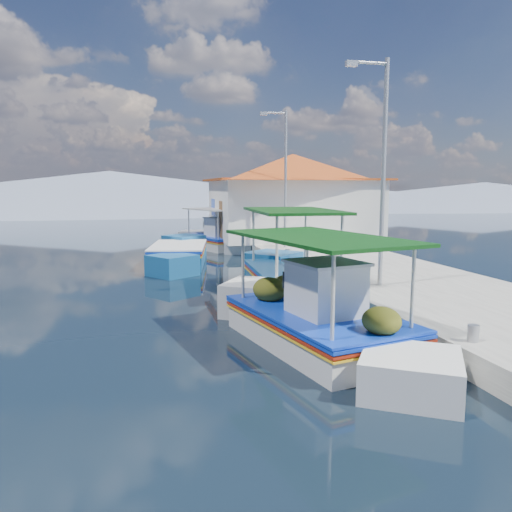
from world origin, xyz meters
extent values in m
plane|color=black|center=(0.00, 0.00, 0.00)|extent=(160.00, 160.00, 0.00)
cube|color=#ABAAA0|center=(5.90, 6.00, 0.25)|extent=(5.00, 44.00, 0.50)
cylinder|color=#A5A8AD|center=(3.80, -3.00, 0.65)|extent=(0.20, 0.20, 0.30)
cylinder|color=#A5A8AD|center=(3.80, 2.00, 0.65)|extent=(0.20, 0.20, 0.30)
cylinder|color=#A5A8AD|center=(3.80, 8.00, 0.65)|extent=(0.20, 0.20, 0.30)
cylinder|color=#A5A8AD|center=(3.80, 14.00, 0.65)|extent=(0.20, 0.20, 0.30)
cube|color=white|center=(1.61, -1.12, 0.21)|extent=(2.94, 4.50, 0.91)
cube|color=white|center=(2.20, 1.56, 0.32)|extent=(2.09, 2.09, 1.00)
cube|color=white|center=(1.04, -3.72, 0.21)|extent=(2.03, 2.03, 0.86)
cube|color=#0E35BA|center=(1.61, -1.12, 0.63)|extent=(3.03, 4.63, 0.06)
cube|color=#A1210D|center=(1.61, -1.12, 0.55)|extent=(3.03, 4.63, 0.05)
cube|color=yellow|center=(1.61, -1.12, 0.49)|extent=(3.03, 4.63, 0.04)
cube|color=#0E35BA|center=(1.61, -1.12, 0.70)|extent=(3.04, 4.60, 0.05)
cube|color=brown|center=(1.61, -1.12, 0.67)|extent=(2.76, 4.38, 0.05)
cube|color=white|center=(1.55, -1.40, 1.19)|extent=(1.40, 1.46, 1.05)
cube|color=silver|center=(1.55, -1.40, 1.74)|extent=(1.52, 1.58, 0.06)
cylinder|color=beige|center=(1.16, 0.76, 1.43)|extent=(0.07, 0.07, 1.53)
cylinder|color=beige|center=(2.80, 0.40, 1.43)|extent=(0.07, 0.07, 1.53)
cylinder|color=beige|center=(0.42, -2.64, 1.43)|extent=(0.07, 0.07, 1.53)
cylinder|color=beige|center=(2.06, -3.00, 1.43)|extent=(0.07, 0.07, 1.53)
cube|color=#0B390E|center=(1.61, -1.12, 2.20)|extent=(3.04, 4.52, 0.07)
ellipsoid|color=#434D14|center=(1.52, 0.27, 0.94)|extent=(0.73, 0.80, 0.54)
ellipsoid|color=#434D14|center=(2.28, 0.59, 0.90)|extent=(0.61, 0.67, 0.46)
ellipsoid|color=#434D14|center=(1.43, -2.84, 0.91)|extent=(0.65, 0.71, 0.49)
sphere|color=#E65D07|center=(2.67, -0.76, 1.38)|extent=(0.38, 0.38, 0.38)
cube|color=#165086|center=(2.57, 3.49, 0.24)|extent=(2.39, 4.15, 1.03)
cube|color=#165086|center=(2.42, 6.20, 0.37)|extent=(2.21, 2.21, 1.14)
cube|color=#165086|center=(2.71, 0.86, 0.24)|extent=(2.15, 2.15, 0.98)
cube|color=#0E35BA|center=(2.57, 3.49, 0.72)|extent=(2.46, 4.28, 0.07)
cube|color=#A1210D|center=(2.57, 3.49, 0.63)|extent=(2.46, 4.28, 0.05)
cube|color=yellow|center=(2.57, 3.49, 0.55)|extent=(2.46, 4.28, 0.04)
cube|color=#165086|center=(2.57, 3.49, 0.79)|extent=(2.48, 4.24, 0.05)
cube|color=brown|center=(2.57, 3.49, 0.76)|extent=(2.21, 4.06, 0.05)
cylinder|color=beige|center=(1.61, 5.13, 1.63)|extent=(0.08, 0.08, 1.74)
cylinder|color=beige|center=(3.34, 5.23, 1.63)|extent=(0.08, 0.08, 1.74)
cylinder|color=beige|center=(1.79, 1.74, 1.63)|extent=(0.08, 0.08, 1.74)
cylinder|color=beige|center=(3.53, 1.84, 1.63)|extent=(0.08, 0.08, 1.74)
cube|color=#0B390E|center=(2.57, 3.49, 2.50)|extent=(2.50, 4.16, 0.08)
cube|color=#165086|center=(-0.21, 10.13, 0.25)|extent=(2.68, 4.15, 1.07)
cube|color=#165086|center=(-0.66, 12.67, 0.38)|extent=(2.04, 2.04, 1.19)
cube|color=#165086|center=(0.22, 7.67, 0.25)|extent=(1.98, 1.98, 1.02)
cube|color=#0E35BA|center=(-0.21, 10.13, 0.75)|extent=(2.76, 4.28, 0.07)
cube|color=#A1210D|center=(-0.21, 10.13, 0.66)|extent=(2.76, 4.28, 0.06)
cube|color=yellow|center=(-0.21, 10.13, 0.58)|extent=(2.76, 4.28, 0.05)
cube|color=white|center=(-0.21, 10.13, 0.83)|extent=(2.77, 4.24, 0.06)
cube|color=brown|center=(-0.21, 10.13, 0.79)|extent=(2.50, 4.05, 0.06)
cube|color=white|center=(2.11, 15.23, 0.20)|extent=(3.07, 4.01, 0.84)
cube|color=white|center=(3.01, 17.43, 0.30)|extent=(1.76, 1.76, 0.93)
cube|color=white|center=(1.24, 13.09, 0.20)|extent=(1.71, 1.71, 0.80)
cube|color=#0E35BA|center=(2.11, 15.23, 0.59)|extent=(3.17, 4.13, 0.05)
cube|color=#A1210D|center=(2.11, 15.23, 0.51)|extent=(3.17, 4.13, 0.04)
cube|color=yellow|center=(2.11, 15.23, 0.45)|extent=(3.17, 4.13, 0.04)
cube|color=#0E35BA|center=(2.11, 15.23, 0.65)|extent=(3.17, 4.11, 0.04)
cube|color=brown|center=(2.11, 15.23, 0.62)|extent=(2.91, 3.89, 0.04)
cube|color=white|center=(2.01, 14.98, 1.11)|extent=(1.38, 1.45, 0.98)
cube|color=silver|center=(2.01, 14.98, 1.61)|extent=(1.50, 1.57, 0.05)
cylinder|color=beige|center=(1.99, 16.90, 1.33)|extent=(0.06, 0.06, 1.42)
cylinder|color=beige|center=(3.37, 16.34, 1.33)|extent=(0.06, 0.06, 1.42)
cylinder|color=beige|center=(0.85, 14.12, 1.33)|extent=(0.06, 0.06, 1.42)
cylinder|color=beige|center=(2.23, 13.55, 1.33)|extent=(0.06, 0.06, 1.42)
cube|color=silver|center=(2.11, 15.23, 2.04)|extent=(3.16, 4.05, 0.06)
cube|color=white|center=(6.20, 15.00, 2.00)|extent=(8.00, 6.00, 3.00)
cube|color=#AD3D18|center=(6.20, 15.00, 3.55)|extent=(8.64, 6.48, 0.10)
pyramid|color=#AD3D18|center=(6.20, 15.00, 4.20)|extent=(10.49, 10.49, 1.40)
cube|color=brown|center=(2.22, 14.00, 1.50)|extent=(0.06, 1.00, 2.00)
cube|color=#0E35BA|center=(2.22, 16.50, 2.10)|extent=(0.06, 1.20, 0.90)
cylinder|color=#A5A8AD|center=(4.60, 2.00, 3.50)|extent=(0.12, 0.12, 6.00)
cylinder|color=#A5A8AD|center=(4.10, 2.00, 6.35)|extent=(1.00, 0.08, 0.08)
cube|color=#A5A8AD|center=(3.60, 2.00, 6.30)|extent=(0.30, 0.14, 0.14)
cylinder|color=#A5A8AD|center=(4.60, 11.00, 3.50)|extent=(0.12, 0.12, 6.00)
cylinder|color=#A5A8AD|center=(4.10, 11.00, 6.35)|extent=(1.00, 0.08, 0.08)
cube|color=#A5A8AD|center=(3.60, 11.00, 6.30)|extent=(0.30, 0.14, 0.14)
cone|color=slate|center=(-5.00, 56.00, 2.45)|extent=(96.00, 96.00, 5.50)
cone|color=slate|center=(25.00, 56.00, 1.60)|extent=(76.80, 76.80, 3.80)
cone|color=slate|center=(50.00, 56.00, 1.80)|extent=(89.60, 89.60, 4.20)
camera|label=1|loc=(-1.86, -10.31, 3.18)|focal=34.97mm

